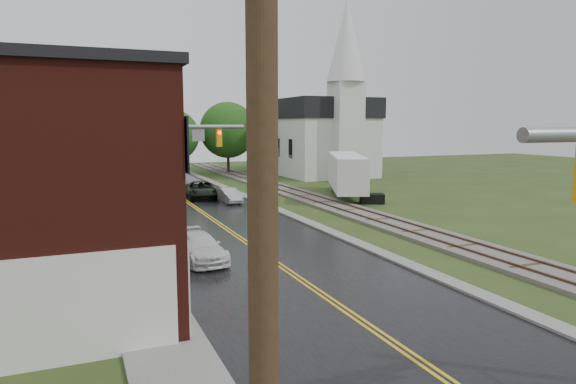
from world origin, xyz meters
TOP-DOWN VIEW (x-y plane):
  - main_road at (0.00, 30.00)m, footprint 10.00×90.00m
  - curb_right at (5.40, 35.00)m, footprint 0.80×70.00m
  - sidewalk_left at (-6.20, 25.00)m, footprint 2.40×50.00m
  - yellow_house at (-11.00, 26.00)m, footprint 8.00×7.00m
  - darkred_building at (-10.00, 35.00)m, footprint 7.00×6.00m
  - church at (20.00, 53.74)m, footprint 10.40×18.40m
  - railroad at (10.00, 35.00)m, footprint 3.20×80.00m
  - traffic_signal_far at (-3.47, 27.00)m, footprint 7.34×0.43m
  - utility_pole_a at (-6.80, 0.00)m, footprint 1.80×0.28m
  - utility_pole_b at (-6.80, 22.00)m, footprint 1.80×0.28m
  - utility_pole_c at (-6.80, 44.00)m, footprint 1.80×0.28m
  - tree_left_e at (-8.85, 45.90)m, footprint 6.40×6.40m
  - suv_dark at (1.59, 38.96)m, footprint 2.97×5.46m
  - sedan_silver at (3.06, 35.67)m, footprint 1.49×3.67m
  - pickup_white at (-3.20, 18.95)m, footprint 2.26×4.58m
  - semi_trailer at (13.64, 35.14)m, footprint 6.87×11.59m

SIDE VIEW (x-z plane):
  - main_road at x=0.00m, z-range -0.01..0.01m
  - curb_right at x=5.40m, z-range -0.06..0.06m
  - sidewalk_left at x=-6.20m, z-range -0.06..0.06m
  - railroad at x=10.00m, z-range -0.04..0.26m
  - sedan_silver at x=3.06m, z-range 0.00..1.19m
  - pickup_white at x=-3.20m, z-range 0.00..1.28m
  - suv_dark at x=1.59m, z-range 0.00..1.45m
  - darkred_building at x=-10.00m, z-range 0.00..4.40m
  - semi_trailer at x=13.64m, z-range 0.36..4.05m
  - yellow_house at x=-11.00m, z-range 0.00..6.40m
  - utility_pole_a at x=-6.80m, z-range 0.22..9.22m
  - utility_pole_b at x=-6.80m, z-range 0.22..9.22m
  - utility_pole_c at x=-6.80m, z-range 0.22..9.22m
  - tree_left_e at x=-8.85m, z-range 0.73..8.89m
  - traffic_signal_far at x=-3.47m, z-range 1.37..8.57m
  - church at x=20.00m, z-range -4.17..15.83m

